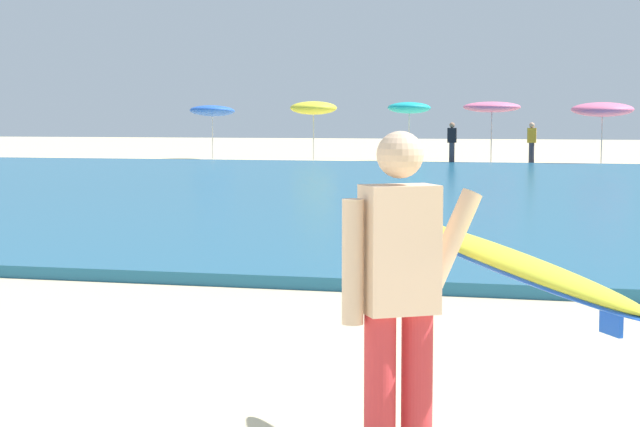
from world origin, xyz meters
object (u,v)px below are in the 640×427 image
beach_umbrella_0 (212,111)px  beach_umbrella_1 (314,108)px  surfer_with_board (443,280)px  beachgoer_near_row_mid (532,143)px  beach_umbrella_4 (602,110)px  beachgoer_near_row_right (452,143)px  beach_umbrella_2 (409,108)px  beach_umbrella_3 (492,107)px

beach_umbrella_0 → beach_umbrella_1: bearing=-9.7°
surfer_with_board → beachgoer_near_row_mid: size_ratio=1.50×
beachgoer_near_row_mid → beach_umbrella_0: bearing=167.8°
beach_umbrella_4 → beachgoer_near_row_right: beach_umbrella_4 is taller
beach_umbrella_2 → beachgoer_near_row_right: beach_umbrella_2 is taller
beach_umbrella_1 → beachgoer_near_row_right: beach_umbrella_1 is taller
surfer_with_board → beachgoer_near_row_right: 33.75m
beach_umbrella_3 → beach_umbrella_4: bearing=-3.1°
beach_umbrella_3 → beach_umbrella_4: beach_umbrella_3 is taller
beach_umbrella_3 → beachgoer_near_row_right: (-1.34, -1.04, -1.30)m
beach_umbrella_0 → beachgoer_near_row_mid: beach_umbrella_0 is taller
beach_umbrella_4 → beachgoer_near_row_mid: beach_umbrella_4 is taller
beach_umbrella_4 → beachgoer_near_row_right: size_ratio=1.47×
beach_umbrella_1 → beach_umbrella_3: bearing=-12.6°
surfer_with_board → beach_umbrella_3: (-2.59, 34.56, 1.12)m
beach_umbrella_3 → beach_umbrella_4: 3.97m
beach_umbrella_2 → surfer_with_board: bearing=-80.7°
surfer_with_board → beachgoer_near_row_right: size_ratio=1.50×
surfer_with_board → beachgoer_near_row_right: (-3.93, 33.52, -0.18)m
beach_umbrella_3 → beachgoer_near_row_mid: (1.50, -0.50, -1.30)m
beach_umbrella_0 → beach_umbrella_3: 12.06m
surfer_with_board → beach_umbrella_0: 39.67m
beachgoer_near_row_mid → beachgoer_near_row_right: same height
surfer_with_board → beachgoer_near_row_right: surfer_with_board is taller
beach_umbrella_0 → beachgoer_near_row_right: bearing=-18.1°
beach_umbrella_2 → beach_umbrella_3: size_ratio=1.02×
beach_umbrella_3 → beachgoer_near_row_mid: size_ratio=1.49×
beach_umbrella_3 → beachgoer_near_row_mid: bearing=-18.4°
beach_umbrella_3 → beach_umbrella_0: bearing=168.6°
beachgoer_near_row_right → beach_umbrella_3: bearing=37.7°
surfer_with_board → beach_umbrella_2: size_ratio=0.99×
beach_umbrella_0 → beach_umbrella_1: beach_umbrella_1 is taller
beach_umbrella_1 → beach_umbrella_4: size_ratio=1.03×
beach_umbrella_0 → beach_umbrella_3: bearing=-11.4°
beach_umbrella_4 → beach_umbrella_2: bearing=161.8°
surfer_with_board → beach_umbrella_0: size_ratio=1.02×
beach_umbrella_2 → beachgoer_near_row_mid: bearing=-28.8°
beach_umbrella_0 → beach_umbrella_1: 4.65m
beach_umbrella_3 → beachgoer_near_row_right: 2.13m
beachgoer_near_row_right → beach_umbrella_4: bearing=8.8°
beach_umbrella_4 → beachgoer_near_row_right: (-5.30, -0.83, -1.20)m
beach_umbrella_0 → beach_umbrella_3: beach_umbrella_3 is taller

